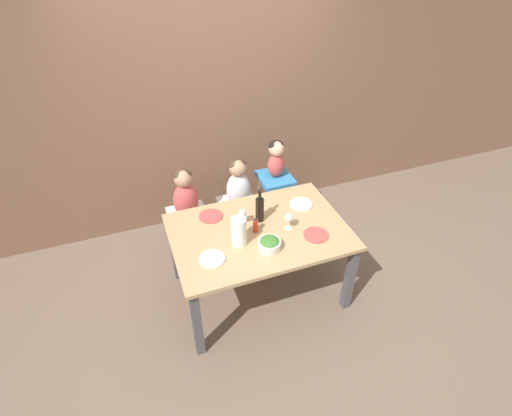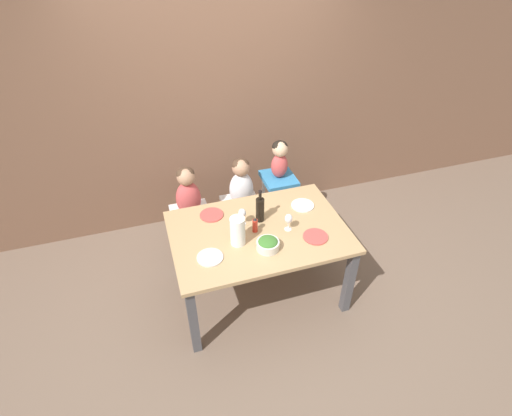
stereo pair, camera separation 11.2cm
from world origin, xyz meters
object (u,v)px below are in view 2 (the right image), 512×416
at_px(person_child_left, 188,191).
at_px(wine_glass_near, 289,219).
at_px(person_baby_right, 280,157).
at_px(dinner_plate_front_right, 316,237).
at_px(chair_far_left, 191,220).
at_px(dinner_plate_back_right, 303,205).
at_px(chair_far_center, 242,210).
at_px(person_child_center, 241,182).
at_px(wine_glass_far, 242,214).
at_px(chair_right_highchair, 278,190).
at_px(wine_bottle, 260,209).
at_px(salad_bowl_large, 268,244).
at_px(dinner_plate_back_left, 212,215).
at_px(paper_towel_roll, 238,231).
at_px(dinner_plate_front_left, 210,257).

height_order(person_child_left, wine_glass_near, person_child_left).
distance_m(person_baby_right, dinner_plate_front_right, 0.99).
relative_size(chair_far_left, dinner_plate_back_right, 2.30).
bearing_deg(dinner_plate_back_right, wine_glass_near, -132.93).
bearing_deg(person_baby_right, wine_glass_near, -105.24).
height_order(chair_far_center, person_child_center, person_child_center).
relative_size(chair_far_center, dinner_plate_front_right, 2.30).
relative_size(person_child_center, wine_glass_far, 3.31).
distance_m(wine_glass_near, dinner_plate_back_right, 0.37).
xyz_separation_m(chair_right_highchair, wine_glass_near, (-0.22, -0.81, 0.29)).
bearing_deg(wine_bottle, person_baby_right, 57.02).
bearing_deg(chair_right_highchair, wine_glass_far, -131.97).
distance_m(chair_far_center, chair_right_highchair, 0.43).
distance_m(salad_bowl_large, dinner_plate_back_right, 0.65).
distance_m(chair_right_highchair, dinner_plate_back_right, 0.58).
distance_m(chair_far_center, dinner_plate_back_left, 0.68).
distance_m(wine_glass_far, salad_bowl_large, 0.37).
height_order(wine_bottle, dinner_plate_back_left, wine_bottle).
xyz_separation_m(chair_right_highchair, person_child_left, (-0.92, 0.00, 0.18)).
bearing_deg(wine_bottle, salad_bowl_large, -98.14).
distance_m(paper_towel_roll, dinner_plate_back_right, 0.76).
height_order(wine_glass_near, salad_bowl_large, wine_glass_near).
relative_size(person_baby_right, dinner_plate_front_right, 1.92).
xyz_separation_m(paper_towel_roll, dinner_plate_front_right, (0.62, -0.13, -0.12)).
relative_size(dinner_plate_back_left, dinner_plate_back_right, 1.00).
height_order(person_baby_right, salad_bowl_large, person_baby_right).
xyz_separation_m(person_child_center, wine_glass_far, (-0.17, -0.63, 0.12)).
xyz_separation_m(person_child_left, person_baby_right, (0.92, 0.00, 0.21)).
distance_m(chair_far_left, chair_right_highchair, 0.94).
xyz_separation_m(chair_far_left, wine_bottle, (0.52, -0.62, 0.47)).
relative_size(chair_far_center, dinner_plate_back_right, 2.30).
height_order(chair_right_highchair, paper_towel_roll, paper_towel_roll).
bearing_deg(wine_bottle, dinner_plate_back_right, 9.93).
bearing_deg(person_child_center, person_child_left, 180.00).
distance_m(person_child_left, dinner_plate_back_right, 1.09).
relative_size(chair_far_left, wine_glass_far, 3.01).
height_order(person_child_left, person_child_center, same).
xyz_separation_m(wine_glass_far, dinner_plate_front_left, (-0.35, -0.32, -0.10)).
height_order(dinner_plate_front_left, dinner_plate_front_right, same).
xyz_separation_m(wine_glass_far, dinner_plate_back_right, (0.58, 0.08, -0.10)).
xyz_separation_m(chair_far_center, dinner_plate_front_left, (-0.52, -0.94, 0.35)).
relative_size(chair_far_center, person_child_center, 0.91).
bearing_deg(wine_glass_far, chair_right_highchair, 48.03).
bearing_deg(person_child_center, dinner_plate_front_left, -118.76).
distance_m(chair_far_center, dinner_plate_back_right, 0.77).
bearing_deg(dinner_plate_front_left, wine_glass_near, 11.05).
relative_size(person_child_left, dinner_plate_front_left, 2.53).
bearing_deg(wine_bottle, dinner_plate_back_left, 153.79).
bearing_deg(person_child_center, dinner_plate_back_right, -52.79).
bearing_deg(person_child_left, chair_far_left, -90.00).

